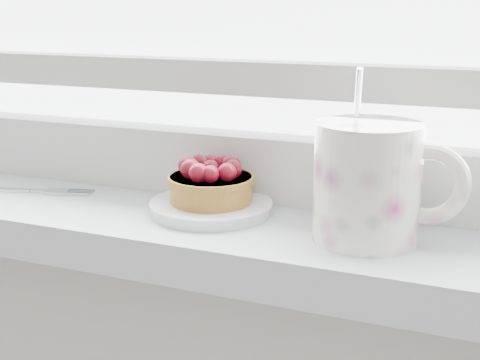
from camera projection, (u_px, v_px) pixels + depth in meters
The scene contains 4 objects.
saucer at pixel (211, 207), 0.67m from camera, with size 0.12×0.12×0.01m, color silver.
raspberry_tart at pixel (211, 182), 0.67m from camera, with size 0.09×0.09×0.05m.
floral_mug at pixel (371, 180), 0.59m from camera, with size 0.14×0.10×0.15m.
fork at pixel (19, 190), 0.75m from camera, with size 0.17×0.06×0.00m.
Camera 1 is at (0.28, 1.32, 1.15)m, focal length 50.00 mm.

